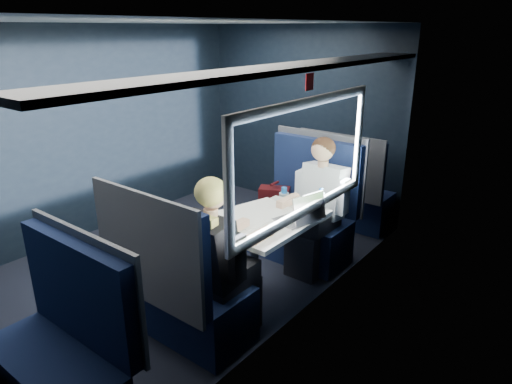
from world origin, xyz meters
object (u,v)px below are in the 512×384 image
Objects in this scene: table at (268,227)px; seat_row_front at (346,193)px; seat_bay_far at (179,290)px; seat_row_back at (64,356)px; woman at (217,253)px; cup at (316,208)px; man at (318,200)px; laptop at (303,214)px; bottle_small at (320,202)px; seat_bay_near at (303,216)px.

table is 1.82m from seat_row_front.
seat_bay_far is 1.09× the size of seat_row_back.
table is 0.71m from woman.
table is 0.46m from cup.
man reaches higher than seat_row_back.
cup is at bearing -61.93° from man.
table is 0.93m from seat_bay_far.
seat_bay_far is (-0.18, -0.87, -0.25)m from table.
laptop is at bearing -71.68° from man.
seat_bay_far is 0.95× the size of woman.
seat_bay_far is at bearing -108.87° from cup.
table is 4.37× the size of bottle_small.
woman reaches higher than bottle_small.
bottle_small is at bearing 77.92° from seat_row_back.
man is at bearing 80.97° from seat_bay_far.
cup is (-0.04, 0.00, -0.06)m from bottle_small.
seat_bay_near is at bearing 99.46° from woman.
table is at bearing -84.20° from seat_row_front.
seat_bay_far reaches higher than seat_row_back.
table is at bearing 78.22° from seat_bay_far.
man is 0.38m from cup.
seat_bay_far is 3.25× the size of laptop.
woman reaches higher than seat_row_front.
woman is (0.25, 0.17, 0.31)m from seat_bay_far.
woman is 1.10m from bottle_small.
seat_row_front is 1.56m from bottle_small.
cup is at bearing -73.40° from seat_row_front.
seat_row_back is (-0.18, -1.80, -0.25)m from table.
seat_row_back is at bearing -101.11° from cup.
seat_row_front is 2.54m from woman.
man is 5.78× the size of bottle_small.
man is (0.25, 1.57, 0.30)m from seat_bay_far.
seat_bay_near and seat_bay_far have the same top height.
cup is (0.44, -0.50, 0.36)m from seat_bay_near.
seat_row_front is at bearing 90.00° from seat_bay_far.
man is at bearing 84.48° from table.
woman is 3.41× the size of laptop.
bottle_small is (0.46, 1.24, 0.43)m from seat_bay_far.
bottle_small is (0.21, -0.33, 0.12)m from man.
man and woman have the same top height.
laptop is at bearing 77.03° from seat_row_back.
cup is at bearing 179.25° from bottle_small.
seat_bay_far is 5.51× the size of bottle_small.
seat_bay_near is 3.25× the size of laptop.
woman is 16.07× the size of cup.
table is 0.79× the size of seat_bay_near.
table is at bearing -123.31° from cup.
man is (0.25, 2.50, 0.31)m from seat_row_back.
seat_row_front is at bearing 89.20° from seat_bay_near.
man reaches higher than seat_bay_far.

